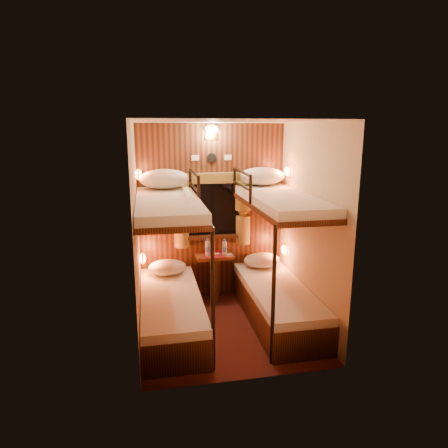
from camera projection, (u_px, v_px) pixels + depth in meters
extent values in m
plane|color=#3E1111|center=(226.00, 327.00, 4.80)|extent=(2.10, 2.10, 0.00)
plane|color=silver|center=(227.00, 121.00, 4.24)|extent=(2.10, 2.10, 0.00)
plane|color=#C6B293|center=(212.00, 212.00, 5.52)|extent=(2.40, 0.00, 2.40)
plane|color=#C6B293|center=(250.00, 259.00, 3.52)|extent=(2.40, 0.00, 2.40)
plane|color=#C6B293|center=(137.00, 235.00, 4.33)|extent=(0.00, 2.40, 2.40)
plane|color=#C6B293|center=(310.00, 226.00, 4.71)|extent=(0.00, 2.40, 2.40)
cube|color=black|center=(212.00, 212.00, 5.51)|extent=(2.00, 0.03, 2.40)
cube|color=black|center=(171.00, 316.00, 4.70)|extent=(0.70, 1.90, 0.35)
cube|color=white|center=(171.00, 298.00, 4.65)|extent=(0.68, 1.88, 0.10)
cube|color=black|center=(168.00, 210.00, 4.41)|extent=(0.70, 1.90, 0.06)
cube|color=white|center=(168.00, 203.00, 4.39)|extent=(0.68, 1.88, 0.10)
cylinder|color=black|center=(213.00, 302.00, 3.78)|extent=(0.04, 0.04, 1.45)
cylinder|color=black|center=(190.00, 182.00, 5.27)|extent=(0.04, 0.04, 0.32)
cylinder|color=black|center=(199.00, 191.00, 4.46)|extent=(0.04, 0.04, 0.32)
cylinder|color=black|center=(194.00, 173.00, 4.83)|extent=(0.04, 0.85, 0.04)
cylinder|color=black|center=(194.00, 187.00, 4.87)|extent=(0.03, 0.85, 0.03)
cube|color=black|center=(277.00, 307.00, 4.94)|extent=(0.70, 1.90, 0.35)
cube|color=white|center=(277.00, 290.00, 4.89)|extent=(0.68, 1.88, 0.10)
cube|color=black|center=(280.00, 206.00, 4.65)|extent=(0.70, 1.90, 0.06)
cube|color=white|center=(280.00, 199.00, 4.63)|extent=(0.68, 1.88, 0.10)
cylinder|color=black|center=(273.00, 297.00, 3.89)|extent=(0.04, 0.04, 1.45)
cylinder|color=black|center=(235.00, 181.00, 5.38)|extent=(0.04, 0.04, 0.32)
cylinder|color=black|center=(251.00, 190.00, 4.57)|extent=(0.04, 0.04, 0.32)
cylinder|color=black|center=(242.00, 172.00, 4.94)|extent=(0.04, 0.85, 0.04)
cylinder|color=black|center=(242.00, 186.00, 4.98)|extent=(0.03, 0.85, 0.03)
cube|color=black|center=(212.00, 209.00, 5.48)|extent=(0.98, 0.02, 0.78)
cube|color=black|center=(212.00, 209.00, 5.47)|extent=(0.90, 0.01, 0.70)
cube|color=black|center=(213.00, 237.00, 5.52)|extent=(1.00, 0.12, 0.04)
cube|color=olive|center=(212.00, 178.00, 5.35)|extent=(1.10, 0.06, 0.14)
cylinder|color=olive|center=(181.00, 198.00, 5.31)|extent=(0.22, 0.22, 0.40)
cylinder|color=olive|center=(181.00, 215.00, 5.37)|extent=(0.11, 0.11, 0.12)
cylinder|color=olive|center=(182.00, 232.00, 5.42)|extent=(0.20, 0.20, 0.40)
torus|color=gold|center=(181.00, 215.00, 5.37)|extent=(0.14, 0.14, 0.02)
cylinder|color=olive|center=(243.00, 196.00, 5.47)|extent=(0.22, 0.22, 0.40)
cylinder|color=olive|center=(243.00, 212.00, 5.53)|extent=(0.11, 0.11, 0.12)
cylinder|color=olive|center=(243.00, 230.00, 5.58)|extent=(0.20, 0.20, 0.40)
torus|color=gold|center=(243.00, 212.00, 5.53)|extent=(0.14, 0.14, 0.02)
cylinder|color=black|center=(212.00, 158.00, 5.32)|extent=(0.12, 0.02, 0.12)
cube|color=silver|center=(195.00, 158.00, 5.28)|extent=(0.10, 0.01, 0.07)
cube|color=silver|center=(228.00, 157.00, 5.36)|extent=(0.10, 0.01, 0.07)
cube|color=gold|center=(212.00, 137.00, 5.26)|extent=(0.18, 0.01, 0.08)
ellipsoid|color=#FFCC8C|center=(212.00, 129.00, 5.21)|extent=(0.18, 0.09, 0.11)
ellipsoid|color=orange|center=(143.00, 258.00, 5.13)|extent=(0.08, 0.20, 0.13)
torus|color=gold|center=(143.00, 258.00, 5.13)|extent=(0.02, 0.17, 0.17)
ellipsoid|color=orange|center=(139.00, 174.00, 4.88)|extent=(0.08, 0.20, 0.13)
torus|color=gold|center=(139.00, 174.00, 4.88)|extent=(0.02, 0.17, 0.17)
ellipsoid|color=orange|center=(285.00, 250.00, 5.48)|extent=(0.08, 0.20, 0.13)
torus|color=gold|center=(285.00, 250.00, 5.48)|extent=(0.02, 0.17, 0.17)
ellipsoid|color=orange|center=(288.00, 171.00, 5.23)|extent=(0.08, 0.20, 0.13)
torus|color=gold|center=(288.00, 171.00, 5.23)|extent=(0.02, 0.17, 0.17)
cube|color=#632D16|center=(214.00, 256.00, 5.46)|extent=(0.50, 0.34, 0.04)
cube|color=black|center=(214.00, 278.00, 5.54)|extent=(0.08, 0.30, 0.61)
cube|color=maroon|center=(214.00, 254.00, 5.46)|extent=(0.30, 0.34, 0.01)
cylinder|color=#99BFE5|center=(208.00, 248.00, 5.39)|extent=(0.06, 0.06, 0.20)
cylinder|color=#3C64B6|center=(208.00, 249.00, 5.39)|extent=(0.07, 0.07, 0.07)
cylinder|color=#3C64B6|center=(207.00, 240.00, 5.36)|extent=(0.04, 0.04, 0.03)
cylinder|color=#99BFE5|center=(225.00, 248.00, 5.41)|extent=(0.06, 0.06, 0.19)
cylinder|color=#3C64B6|center=(225.00, 249.00, 5.41)|extent=(0.07, 0.07, 0.07)
cylinder|color=#3C64B6|center=(225.00, 240.00, 5.38)|extent=(0.03, 0.03, 0.03)
cube|color=silver|center=(229.00, 255.00, 5.43)|extent=(0.09, 0.07, 0.01)
cube|color=silver|center=(217.00, 254.00, 5.48)|extent=(0.08, 0.07, 0.01)
ellipsoid|color=silver|center=(167.00, 267.00, 5.23)|extent=(0.49, 0.35, 0.19)
ellipsoid|color=silver|center=(262.00, 260.00, 5.51)|extent=(0.50, 0.36, 0.20)
ellipsoid|color=silver|center=(164.00, 179.00, 5.00)|extent=(0.63, 0.45, 0.25)
ellipsoid|color=silver|center=(262.00, 176.00, 5.32)|extent=(0.61, 0.44, 0.24)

